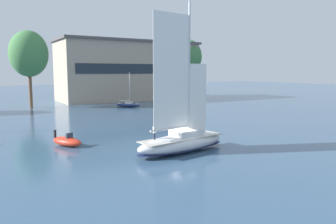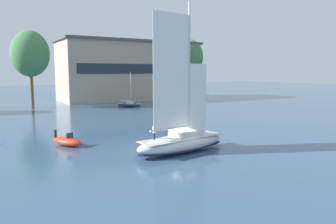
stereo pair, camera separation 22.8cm
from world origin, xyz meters
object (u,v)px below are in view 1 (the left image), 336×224
Objects in this scene: tree_shore_right at (29,54)px; sailboat_main at (182,141)px; motor_tender at (67,141)px; sailboat_moored_mid_channel at (128,105)px; tree_shore_left at (188,57)px.

tree_shore_right is 56.89m from sailboat_main.
tree_shore_right is 47.62m from motor_tender.
tree_shore_left is at bearing 29.25° from sailboat_moored_mid_channel.
tree_shore_left is 75.32m from sailboat_main.
tree_shore_right is at bearing -173.37° from tree_shore_left.
tree_shore_right reaches higher than sailboat_moored_mid_channel.
tree_shore_left is at bearing 55.15° from sailboat_main.
tree_shore_right is at bearing 97.32° from sailboat_main.
tree_shore_left is at bearing 44.52° from motor_tender.
motor_tender is (-52.54, -51.66, -12.95)m from tree_shore_left.
tree_shore_left is 74.81m from motor_tender.
sailboat_main is (7.09, -55.24, -11.63)m from tree_shore_right.
motor_tender is at bearing -135.48° from tree_shore_left.
sailboat_main reaches higher than sailboat_moored_mid_channel.
sailboat_main is 1.86× the size of sailboat_moored_mid_channel.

